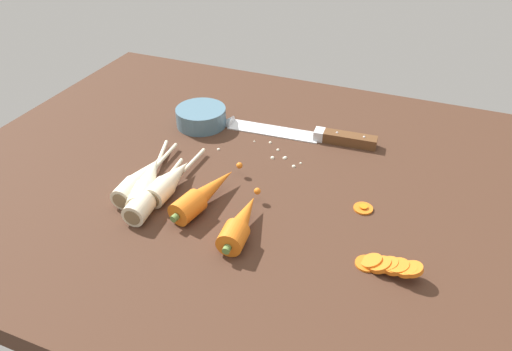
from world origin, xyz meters
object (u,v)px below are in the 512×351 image
(carrot_slice_stack, at_px, (389,266))
(carrot_slice_stray_near, at_px, (363,208))
(parsnip_back, at_px, (171,180))
(parsnip_mid_left, at_px, (140,179))
(chefs_knife, at_px, (293,132))
(whole_carrot_second, at_px, (241,223))
(parsnip_mid_right, at_px, (150,195))
(parsnip_front, at_px, (148,182))
(prep_bowl, at_px, (201,116))
(whole_carrot, at_px, (204,194))

(carrot_slice_stack, relative_size, carrot_slice_stray_near, 2.92)
(parsnip_back, bearing_deg, parsnip_mid_left, -162.06)
(chefs_knife, height_order, whole_carrot_second, whole_carrot_second)
(chefs_knife, distance_m, parsnip_mid_right, 0.36)
(parsnip_mid_right, bearing_deg, chefs_knife, 64.56)
(chefs_knife, xyz_separation_m, parsnip_front, (-0.18, -0.29, 0.01))
(parsnip_mid_left, xyz_separation_m, prep_bowl, (-0.01, 0.25, 0.00))
(parsnip_mid_left, distance_m, carrot_slice_stack, 0.45)
(carrot_slice_stray_near, xyz_separation_m, prep_bowl, (-0.40, 0.16, 0.02))
(parsnip_back, height_order, carrot_slice_stack, parsnip_back)
(parsnip_back, distance_m, carrot_slice_stack, 0.40)
(parsnip_front, relative_size, carrot_slice_stray_near, 6.68)
(parsnip_front, height_order, carrot_slice_stray_near, parsnip_front)
(whole_carrot_second, height_order, parsnip_back, whole_carrot_second)
(whole_carrot_second, height_order, prep_bowl, whole_carrot_second)
(parsnip_mid_right, height_order, carrot_slice_stack, parsnip_mid_right)
(whole_carrot_second, relative_size, parsnip_mid_left, 0.77)
(parsnip_front, bearing_deg, chefs_knife, 58.28)
(parsnip_mid_left, relative_size, prep_bowl, 1.92)
(carrot_slice_stack, bearing_deg, carrot_slice_stray_near, 115.87)
(whole_carrot, bearing_deg, parsnip_front, -178.04)
(parsnip_mid_left, height_order, parsnip_mid_right, same)
(chefs_knife, height_order, whole_carrot, whole_carrot)
(whole_carrot, height_order, parsnip_front, whole_carrot)
(chefs_knife, bearing_deg, carrot_slice_stack, -51.79)
(parsnip_back, bearing_deg, parsnip_front, -151.69)
(carrot_slice_stack, bearing_deg, parsnip_back, 171.79)
(parsnip_front, xyz_separation_m, parsnip_mid_right, (0.03, -0.03, 0.00))
(parsnip_back, xyz_separation_m, carrot_slice_stray_near, (0.34, 0.07, -0.02))
(parsnip_back, relative_size, prep_bowl, 1.73)
(chefs_knife, bearing_deg, parsnip_front, -121.72)
(whole_carrot_second, height_order, carrot_slice_stack, whole_carrot_second)
(chefs_knife, distance_m, prep_bowl, 0.21)
(whole_carrot_second, height_order, parsnip_front, whole_carrot_second)
(parsnip_front, relative_size, parsnip_back, 1.17)
(parsnip_mid_right, relative_size, parsnip_back, 1.03)
(whole_carrot, height_order, carrot_slice_stack, whole_carrot)
(whole_carrot_second, relative_size, parsnip_back, 0.86)
(chefs_knife, distance_m, whole_carrot_second, 0.33)
(parsnip_front, xyz_separation_m, carrot_slice_stray_near, (0.37, 0.09, -0.02))
(carrot_slice_stray_near, height_order, prep_bowl, prep_bowl)
(parsnip_back, bearing_deg, whole_carrot, -11.55)
(carrot_slice_stack, xyz_separation_m, carrot_slice_stray_near, (-0.06, 0.13, -0.01))
(chefs_knife, bearing_deg, whole_carrot, -103.21)
(parsnip_mid_left, bearing_deg, carrot_slice_stray_near, 13.06)
(chefs_knife, height_order, parsnip_back, parsnip_back)
(whole_carrot, bearing_deg, chefs_knife, 76.79)
(whole_carrot, height_order, carrot_slice_stray_near, whole_carrot)
(parsnip_mid_left, relative_size, parsnip_mid_right, 1.08)
(parsnip_mid_left, bearing_deg, parsnip_mid_right, -39.83)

